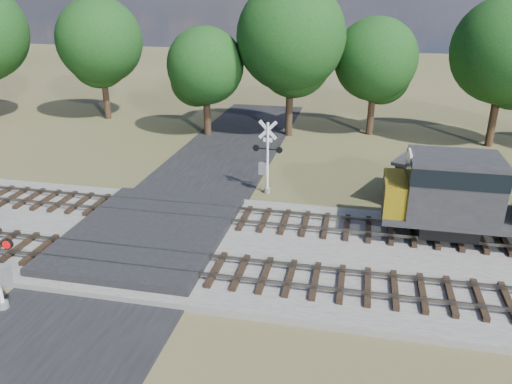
# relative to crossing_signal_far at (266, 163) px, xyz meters

# --- Properties ---
(ground) EXTENTS (160.00, 160.00, 0.00)m
(ground) POSITION_rel_crossing_signal_far_xyz_m (-4.20, -7.41, -1.78)
(ground) COLOR #444B28
(ground) RESTS_ON ground
(ballast_bed) EXTENTS (140.00, 10.00, 0.30)m
(ballast_bed) POSITION_rel_crossing_signal_far_xyz_m (5.80, -6.91, -1.63)
(ballast_bed) COLOR gray
(ballast_bed) RESTS_ON ground
(road) EXTENTS (7.00, 60.00, 0.08)m
(road) POSITION_rel_crossing_signal_far_xyz_m (-4.20, -7.41, -1.74)
(road) COLOR black
(road) RESTS_ON ground
(crossing_panel) EXTENTS (7.00, 9.00, 0.62)m
(crossing_panel) POSITION_rel_crossing_signal_far_xyz_m (-4.20, -6.91, -1.46)
(crossing_panel) COLOR #262628
(crossing_panel) RESTS_ON ground
(track_near) EXTENTS (140.00, 2.60, 0.33)m
(track_near) POSITION_rel_crossing_signal_far_xyz_m (-1.08, -9.41, -1.37)
(track_near) COLOR black
(track_near) RESTS_ON ballast_bed
(track_far) EXTENTS (140.00, 2.60, 0.33)m
(track_far) POSITION_rel_crossing_signal_far_xyz_m (-1.08, -4.41, -1.37)
(track_far) COLOR black
(track_far) RESTS_ON ballast_bed
(crossing_signal_far) EXTENTS (1.72, 0.39, 4.28)m
(crossing_signal_far) POSITION_rel_crossing_signal_far_xyz_m (0.00, 0.00, 0.00)
(crossing_signal_far) COLOR silver
(crossing_signal_far) RESTS_ON ground
(equipment_shed) EXTENTS (5.09, 5.09, 2.65)m
(equipment_shed) POSITION_rel_crossing_signal_far_xyz_m (9.27, 0.13, -0.43)
(equipment_shed) COLOR #45271D
(equipment_shed) RESTS_ON ground
(treeline) EXTENTS (82.40, 10.73, 11.70)m
(treeline) POSITION_rel_crossing_signal_far_xyz_m (-3.51, 12.69, 4.92)
(treeline) COLOR black
(treeline) RESTS_ON ground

